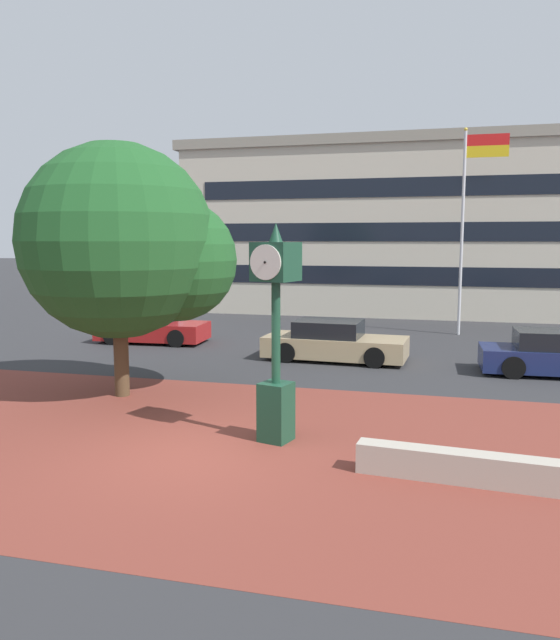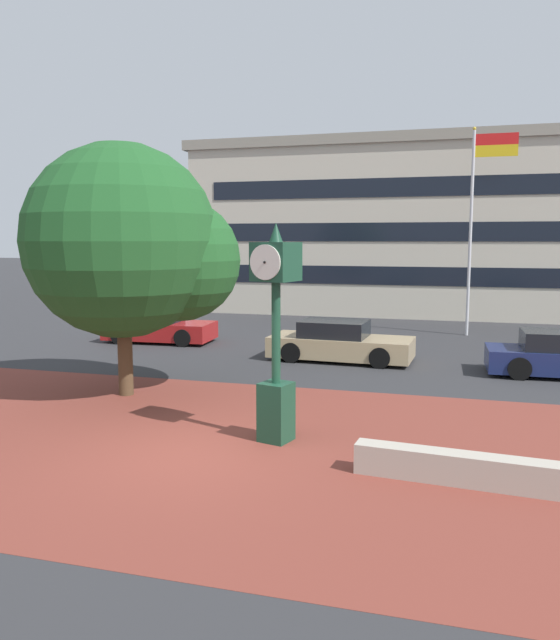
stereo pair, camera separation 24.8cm
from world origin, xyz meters
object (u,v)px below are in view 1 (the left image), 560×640
Objects in this scene: street_clock at (276,329)px; civic_building at (457,229)px; flagpole_primary at (468,214)px; car_street_near at (152,327)px; car_street_far at (557,355)px; car_street_mid at (334,342)px; plaza_tree at (130,245)px.

civic_building reaches higher than street_clock.
street_clock is at bearing -104.67° from flagpole_primary.
flagpole_primary is at bearing 90.62° from street_clock.
car_street_far is (13.79, -2.31, 0.00)m from car_street_near.
car_street_far is 0.53× the size of flagpole_primary.
car_street_mid is at bearing -97.01° from car_street_far.
car_street_near is 13.16m from flagpole_primary.
car_street_far is 19.30m from civic_building.
car_street_far is at bearing 87.64° from car_street_mid.
civic_building reaches higher than car_street_near.
street_clock is 5.29m from plaza_tree.
flagpole_primary is at bearing -163.65° from car_street_far.
car_street_near and car_street_far have the same top height.
street_clock reaches higher than car_street_mid.
plaza_tree is 25.21m from civic_building.
plaza_tree is 12.20m from car_street_far.
civic_building is (4.07, 18.13, 3.89)m from car_street_mid.
flagpole_primary is (11.43, 4.90, 4.29)m from car_street_near.
street_clock is at bearing 4.93° from car_street_mid.
plaza_tree reaches higher than street_clock.
street_clock is 0.96× the size of car_street_far.
car_street_mid is at bearing 54.70° from plaza_tree.
flagpole_primary reaches higher than car_street_near.
plaza_tree is 1.34× the size of car_street_mid.
street_clock is at bearing -40.90° from car_street_far.
car_street_far is at bearing -71.87° from flagpole_primary.
flagpole_primary is at bearing -89.34° from civic_building.
street_clock is 0.67× the size of plaza_tree.
flagpole_primary is 11.53m from civic_building.
car_street_mid is 0.16× the size of civic_building.
street_clock is 1.01× the size of car_street_near.
street_clock is at bearing -30.64° from plaza_tree.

